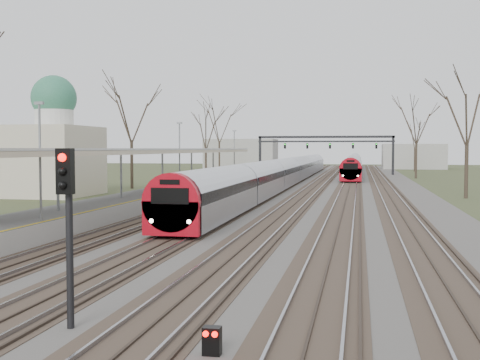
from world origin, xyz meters
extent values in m
cube|color=#474442|center=(0.00, 55.00, 0.05)|extent=(24.00, 160.00, 0.10)
cube|color=#4C3828|center=(-6.00, 55.00, 0.09)|extent=(2.60, 160.00, 0.06)
cube|color=gray|center=(-6.72, 55.00, 0.16)|extent=(0.07, 160.00, 0.12)
cube|color=gray|center=(-5.28, 55.00, 0.16)|extent=(0.07, 160.00, 0.12)
cube|color=#4C3828|center=(-2.50, 55.00, 0.09)|extent=(2.60, 160.00, 0.06)
cube|color=gray|center=(-3.22, 55.00, 0.16)|extent=(0.07, 160.00, 0.12)
cube|color=gray|center=(-1.78, 55.00, 0.16)|extent=(0.07, 160.00, 0.12)
cube|color=#4C3828|center=(1.00, 55.00, 0.09)|extent=(2.60, 160.00, 0.06)
cube|color=gray|center=(0.28, 55.00, 0.16)|extent=(0.07, 160.00, 0.12)
cube|color=gray|center=(1.72, 55.00, 0.16)|extent=(0.07, 160.00, 0.12)
cube|color=#4C3828|center=(4.50, 55.00, 0.09)|extent=(2.60, 160.00, 0.06)
cube|color=gray|center=(3.78, 55.00, 0.16)|extent=(0.07, 160.00, 0.12)
cube|color=gray|center=(5.22, 55.00, 0.16)|extent=(0.07, 160.00, 0.12)
cube|color=#4C3828|center=(8.00, 55.00, 0.09)|extent=(2.60, 160.00, 0.06)
cube|color=gray|center=(7.28, 55.00, 0.16)|extent=(0.07, 160.00, 0.12)
cube|color=gray|center=(8.72, 55.00, 0.16)|extent=(0.07, 160.00, 0.12)
cube|color=#9E9B93|center=(-9.05, 37.50, 0.50)|extent=(3.50, 69.00, 1.00)
cylinder|color=slate|center=(-9.05, 18.00, 2.50)|extent=(0.14, 0.14, 3.00)
cylinder|color=slate|center=(-9.05, 26.00, 2.50)|extent=(0.14, 0.14, 3.00)
cylinder|color=slate|center=(-9.05, 34.00, 2.50)|extent=(0.14, 0.14, 3.00)
cylinder|color=slate|center=(-9.05, 42.00, 2.50)|extent=(0.14, 0.14, 3.00)
cylinder|color=slate|center=(-9.05, 50.00, 2.50)|extent=(0.14, 0.14, 3.00)
cube|color=silver|center=(-9.05, 33.00, 4.05)|extent=(4.10, 50.00, 0.12)
cube|color=beige|center=(-9.05, 33.00, 3.88)|extent=(4.10, 50.00, 0.25)
cube|color=beige|center=(-22.00, 38.00, 3.00)|extent=(10.00, 8.00, 6.00)
cylinder|color=silver|center=(-20.00, 38.00, 7.20)|extent=(3.20, 3.20, 2.50)
sphere|color=#29684A|center=(-20.00, 38.00, 8.40)|extent=(3.80, 3.80, 3.80)
cube|color=black|center=(-10.00, 85.00, 3.00)|extent=(0.35, 0.35, 6.00)
cube|color=black|center=(10.50, 85.00, 3.00)|extent=(0.35, 0.35, 6.00)
cube|color=black|center=(0.25, 85.00, 5.90)|extent=(21.00, 0.35, 0.35)
cube|color=black|center=(0.25, 85.00, 5.20)|extent=(21.00, 0.25, 0.25)
cube|color=black|center=(-6.00, 84.80, 4.50)|extent=(0.32, 0.22, 0.85)
sphere|color=#0CFF19|center=(-6.00, 84.66, 4.75)|extent=(0.16, 0.16, 0.16)
cube|color=black|center=(-2.50, 84.80, 4.50)|extent=(0.32, 0.22, 0.85)
sphere|color=#0CFF19|center=(-2.50, 84.66, 4.75)|extent=(0.16, 0.16, 0.16)
cube|color=black|center=(1.00, 84.80, 4.50)|extent=(0.32, 0.22, 0.85)
sphere|color=#0CFF19|center=(1.00, 84.66, 4.75)|extent=(0.16, 0.16, 0.16)
cube|color=black|center=(4.50, 84.80, 4.50)|extent=(0.32, 0.22, 0.85)
sphere|color=#0CFF19|center=(4.50, 84.66, 4.75)|extent=(0.16, 0.16, 0.16)
cube|color=black|center=(8.00, 84.80, 4.50)|extent=(0.32, 0.22, 0.85)
sphere|color=#0CFF19|center=(8.00, 84.66, 4.75)|extent=(0.16, 0.16, 0.16)
cylinder|color=#2D231C|center=(-17.00, 48.00, 2.48)|extent=(0.30, 0.30, 4.95)
cylinder|color=#2D231C|center=(14.00, 42.00, 2.25)|extent=(0.30, 0.30, 4.50)
cube|color=#B8BBC4|center=(-2.50, 60.70, 1.10)|extent=(2.55, 90.00, 1.60)
cylinder|color=#B8BBC4|center=(-2.50, 60.70, 1.75)|extent=(2.60, 89.70, 2.60)
cube|color=black|center=(-2.50, 60.70, 1.85)|extent=(2.62, 89.40, 0.55)
cube|color=#A70917|center=(-2.50, 15.80, 1.05)|extent=(2.55, 0.50, 1.50)
cylinder|color=#A70917|center=(-2.50, 15.85, 1.75)|extent=(2.60, 0.60, 2.60)
cube|color=black|center=(-2.50, 15.58, 2.05)|extent=(1.70, 0.12, 0.70)
sphere|color=white|center=(-3.35, 15.60, 0.95)|extent=(0.22, 0.22, 0.22)
sphere|color=white|center=(-1.65, 15.60, 0.95)|extent=(0.22, 0.22, 0.22)
cube|color=black|center=(-2.50, 60.70, 0.17)|extent=(1.80, 89.00, 0.35)
cube|color=#B8BBC4|center=(4.50, 98.91, 1.10)|extent=(2.55, 75.00, 1.60)
cylinder|color=#B8BBC4|center=(4.50, 98.91, 1.75)|extent=(2.60, 74.70, 2.60)
cube|color=black|center=(4.50, 98.91, 1.85)|extent=(2.62, 74.40, 0.55)
cube|color=#A70917|center=(4.50, 61.51, 1.05)|extent=(2.55, 0.50, 1.50)
cylinder|color=#A70917|center=(4.50, 61.56, 1.75)|extent=(2.60, 0.60, 2.60)
cube|color=black|center=(4.50, 61.29, 2.05)|extent=(1.70, 0.12, 0.70)
sphere|color=white|center=(3.65, 61.31, 0.95)|extent=(0.22, 0.22, 0.22)
sphere|color=white|center=(5.35, 61.31, 0.95)|extent=(0.22, 0.22, 0.22)
cube|color=black|center=(4.50, 98.91, 0.17)|extent=(1.80, 74.00, 0.35)
cylinder|color=black|center=(-0.75, 2.99, 2.00)|extent=(0.16, 0.16, 4.00)
cube|color=black|center=(-0.75, 2.84, 3.60)|extent=(0.35, 0.22, 1.00)
sphere|color=#FF0C05|center=(-0.75, 2.71, 3.90)|extent=(0.18, 0.18, 0.18)
cube|color=black|center=(2.75, 1.93, 0.30)|extent=(0.35, 0.25, 0.60)
sphere|color=#FF0C05|center=(2.66, 1.78, 0.55)|extent=(0.12, 0.12, 0.12)
sphere|color=#FF0C05|center=(2.84, 1.78, 0.55)|extent=(0.12, 0.12, 0.12)
camera|label=1|loc=(5.52, -9.18, 4.09)|focal=45.00mm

